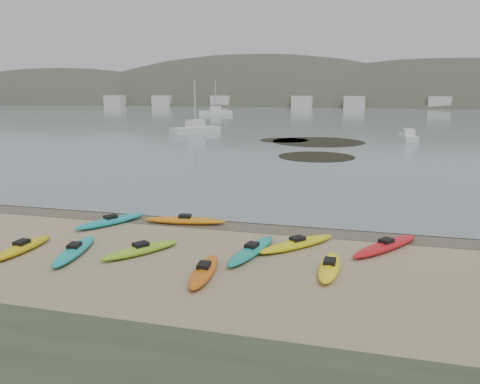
# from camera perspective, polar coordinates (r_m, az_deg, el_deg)

# --- Properties ---
(ground) EXTENTS (600.00, 600.00, 0.00)m
(ground) POSITION_cam_1_polar(r_m,az_deg,el_deg) (22.25, -0.00, -3.78)
(ground) COLOR tan
(ground) RESTS_ON ground
(wet_sand) EXTENTS (60.00, 60.00, 0.00)m
(wet_sand) POSITION_cam_1_polar(r_m,az_deg,el_deg) (21.97, -0.20, -3.98)
(wet_sand) COLOR brown
(wet_sand) RESTS_ON ground
(water) EXTENTS (1200.00, 1200.00, 0.00)m
(water) POSITION_cam_1_polar(r_m,az_deg,el_deg) (320.78, 13.93, 10.93)
(water) COLOR slate
(water) RESTS_ON ground
(kayaks) EXTENTS (23.38, 9.20, 0.34)m
(kayaks) POSITION_cam_1_polar(r_m,az_deg,el_deg) (18.73, -4.55, -6.42)
(kayaks) COLOR orange
(kayaks) RESTS_ON ground
(kelp_mats) EXTENTS (12.75, 21.99, 0.04)m
(kelp_mats) POSITION_cam_1_polar(r_m,az_deg,el_deg) (54.36, 8.72, 5.73)
(kelp_mats) COLOR black
(kelp_mats) RESTS_ON water
(moored_boats) EXTENTS (78.20, 71.95, 1.18)m
(moored_boats) POSITION_cam_1_polar(r_m,az_deg,el_deg) (97.73, 16.99, 8.54)
(moored_boats) COLOR silver
(moored_boats) RESTS_ON ground
(far_hills) EXTENTS (550.00, 135.00, 80.00)m
(far_hills) POSITION_cam_1_polar(r_m,az_deg,el_deg) (218.44, 23.63, 5.54)
(far_hills) COLOR #384235
(far_hills) RESTS_ON ground
(far_town) EXTENTS (199.00, 5.00, 4.00)m
(far_town) POSITION_cam_1_polar(r_m,az_deg,el_deg) (165.73, 15.11, 10.52)
(far_town) COLOR beige
(far_town) RESTS_ON ground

